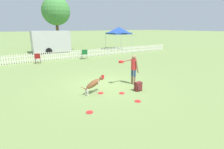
{
  "coord_description": "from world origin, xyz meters",
  "views": [
    {
      "loc": [
        -4.23,
        -7.69,
        2.94
      ],
      "look_at": [
        -0.01,
        -0.87,
        0.74
      ],
      "focal_mm": 28.0,
      "sensor_mm": 36.0,
      "label": 1
    }
  ],
  "objects_px": {
    "leaping_dog": "(94,84)",
    "frisbee_midfield": "(101,93)",
    "frisbee_near_handler": "(122,93)",
    "equipment_trailer": "(51,41)",
    "backpack_on_grass": "(138,86)",
    "handler_person": "(133,66)",
    "frisbee_near_dog": "(138,101)",
    "canopy_tent_main": "(119,31)",
    "frisbee_far_scatter": "(90,112)",
    "folding_chair_green_right": "(37,57)",
    "tree_left_grove": "(56,11)",
    "folding_chair_center": "(84,53)"
  },
  "relations": [
    {
      "from": "leaping_dog",
      "to": "frisbee_near_handler",
      "type": "relative_size",
      "value": 4.93
    },
    {
      "from": "frisbee_far_scatter",
      "to": "leaping_dog",
      "type": "bearing_deg",
      "value": 59.22
    },
    {
      "from": "frisbee_near_handler",
      "to": "equipment_trailer",
      "type": "bearing_deg",
      "value": 88.27
    },
    {
      "from": "handler_person",
      "to": "frisbee_near_dog",
      "type": "height_order",
      "value": "handler_person"
    },
    {
      "from": "tree_left_grove",
      "to": "handler_person",
      "type": "bearing_deg",
      "value": -94.7
    },
    {
      "from": "leaping_dog",
      "to": "frisbee_midfield",
      "type": "height_order",
      "value": "leaping_dog"
    },
    {
      "from": "frisbee_near_handler",
      "to": "frisbee_midfield",
      "type": "relative_size",
      "value": 1.0
    },
    {
      "from": "frisbee_near_handler",
      "to": "frisbee_far_scatter",
      "type": "height_order",
      "value": "same"
    },
    {
      "from": "frisbee_near_dog",
      "to": "backpack_on_grass",
      "type": "bearing_deg",
      "value": 49.29
    },
    {
      "from": "leaping_dog",
      "to": "folding_chair_green_right",
      "type": "bearing_deg",
      "value": -177.06
    },
    {
      "from": "frisbee_near_dog",
      "to": "backpack_on_grass",
      "type": "height_order",
      "value": "backpack_on_grass"
    },
    {
      "from": "frisbee_near_handler",
      "to": "canopy_tent_main",
      "type": "height_order",
      "value": "canopy_tent_main"
    },
    {
      "from": "frisbee_far_scatter",
      "to": "folding_chair_green_right",
      "type": "distance_m",
      "value": 10.1
    },
    {
      "from": "tree_left_grove",
      "to": "frisbee_near_dog",
      "type": "bearing_deg",
      "value": -97.36
    },
    {
      "from": "handler_person",
      "to": "backpack_on_grass",
      "type": "bearing_deg",
      "value": 154.73
    },
    {
      "from": "frisbee_near_handler",
      "to": "frisbee_near_dog",
      "type": "height_order",
      "value": "same"
    },
    {
      "from": "canopy_tent_main",
      "to": "tree_left_grove",
      "type": "height_order",
      "value": "tree_left_grove"
    },
    {
      "from": "frisbee_near_dog",
      "to": "frisbee_far_scatter",
      "type": "height_order",
      "value": "same"
    },
    {
      "from": "frisbee_near_dog",
      "to": "equipment_trailer",
      "type": "distance_m",
      "value": 16.24
    },
    {
      "from": "folding_chair_center",
      "to": "equipment_trailer",
      "type": "bearing_deg",
      "value": -63.89
    },
    {
      "from": "handler_person",
      "to": "folding_chair_green_right",
      "type": "distance_m",
      "value": 8.99
    },
    {
      "from": "backpack_on_grass",
      "to": "folding_chair_center",
      "type": "distance_m",
      "value": 9.25
    },
    {
      "from": "canopy_tent_main",
      "to": "frisbee_far_scatter",
      "type": "bearing_deg",
      "value": -127.14
    },
    {
      "from": "backpack_on_grass",
      "to": "leaping_dog",
      "type": "bearing_deg",
      "value": 157.91
    },
    {
      "from": "frisbee_midfield",
      "to": "backpack_on_grass",
      "type": "relative_size",
      "value": 0.58
    },
    {
      "from": "leaping_dog",
      "to": "canopy_tent_main",
      "type": "bearing_deg",
      "value": 138.68
    },
    {
      "from": "folding_chair_center",
      "to": "equipment_trailer",
      "type": "relative_size",
      "value": 0.18
    },
    {
      "from": "frisbee_near_handler",
      "to": "folding_chair_center",
      "type": "bearing_deg",
      "value": 77.32
    },
    {
      "from": "frisbee_midfield",
      "to": "folding_chair_center",
      "type": "distance_m",
      "value": 8.99
    },
    {
      "from": "frisbee_near_handler",
      "to": "equipment_trailer",
      "type": "height_order",
      "value": "equipment_trailer"
    },
    {
      "from": "handler_person",
      "to": "frisbee_midfield",
      "type": "distance_m",
      "value": 2.28
    },
    {
      "from": "frisbee_far_scatter",
      "to": "canopy_tent_main",
      "type": "distance_m",
      "value": 18.23
    },
    {
      "from": "folding_chair_green_right",
      "to": "canopy_tent_main",
      "type": "bearing_deg",
      "value": -146.69
    },
    {
      "from": "equipment_trailer",
      "to": "folding_chair_green_right",
      "type": "bearing_deg",
      "value": -111.07
    },
    {
      "from": "frisbee_near_handler",
      "to": "folding_chair_center",
      "type": "relative_size",
      "value": 0.28
    },
    {
      "from": "leaping_dog",
      "to": "folding_chair_center",
      "type": "height_order",
      "value": "folding_chair_center"
    },
    {
      "from": "frisbee_far_scatter",
      "to": "frisbee_near_dog",
      "type": "bearing_deg",
      "value": -4.56
    },
    {
      "from": "frisbee_far_scatter",
      "to": "backpack_on_grass",
      "type": "distance_m",
      "value": 2.99
    },
    {
      "from": "tree_left_grove",
      "to": "backpack_on_grass",
      "type": "bearing_deg",
      "value": -95.51
    },
    {
      "from": "leaping_dog",
      "to": "tree_left_grove",
      "type": "relative_size",
      "value": 0.17
    },
    {
      "from": "leaping_dog",
      "to": "backpack_on_grass",
      "type": "bearing_deg",
      "value": 64.45
    },
    {
      "from": "frisbee_far_scatter",
      "to": "tree_left_grove",
      "type": "distance_m",
      "value": 23.03
    },
    {
      "from": "leaping_dog",
      "to": "equipment_trailer",
      "type": "distance_m",
      "value": 14.55
    },
    {
      "from": "leaping_dog",
      "to": "frisbee_midfield",
      "type": "bearing_deg",
      "value": 59.51
    },
    {
      "from": "folding_chair_center",
      "to": "canopy_tent_main",
      "type": "relative_size",
      "value": 0.31
    },
    {
      "from": "backpack_on_grass",
      "to": "folding_chair_green_right",
      "type": "xyz_separation_m",
      "value": [
        -2.9,
        9.31,
        0.29
      ]
    },
    {
      "from": "frisbee_near_dog",
      "to": "folding_chair_green_right",
      "type": "distance_m",
      "value": 10.48
    },
    {
      "from": "handler_person",
      "to": "folding_chair_center",
      "type": "height_order",
      "value": "handler_person"
    },
    {
      "from": "frisbee_midfield",
      "to": "backpack_on_grass",
      "type": "xyz_separation_m",
      "value": [
        1.67,
        -0.65,
        0.2
      ]
    },
    {
      "from": "frisbee_midfield",
      "to": "tree_left_grove",
      "type": "bearing_deg",
      "value": 79.75
    }
  ]
}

